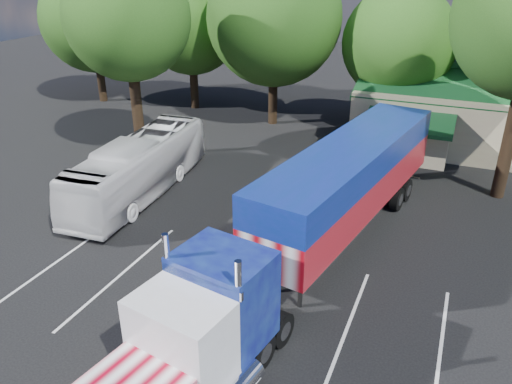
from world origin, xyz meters
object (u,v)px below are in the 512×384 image
at_px(semi_truck, 320,207).
at_px(tour_bus, 139,167).
at_px(bicycle, 293,210).
at_px(silver_sedan, 396,140).
at_px(woman, 274,220).

relative_size(semi_truck, tour_bus, 2.01).
xyz_separation_m(semi_truck, bicycle, (-2.38, 3.64, -2.34)).
bearing_deg(semi_truck, bicycle, 133.17).
distance_m(bicycle, silver_sedan, 12.78).
bearing_deg(tour_bus, semi_truck, -19.50).
height_order(semi_truck, silver_sedan, semi_truck).
xyz_separation_m(semi_truck, tour_bus, (-11.18, 2.97, -1.13)).
height_order(semi_truck, tour_bus, semi_truck).
relative_size(semi_truck, woman, 12.65).
bearing_deg(woman, semi_truck, -116.40).
height_order(semi_truck, bicycle, semi_truck).
distance_m(semi_truck, woman, 3.43).
bearing_deg(woman, silver_sedan, -11.98).
bearing_deg(silver_sedan, woman, -173.58).
distance_m(semi_truck, tour_bus, 11.62).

